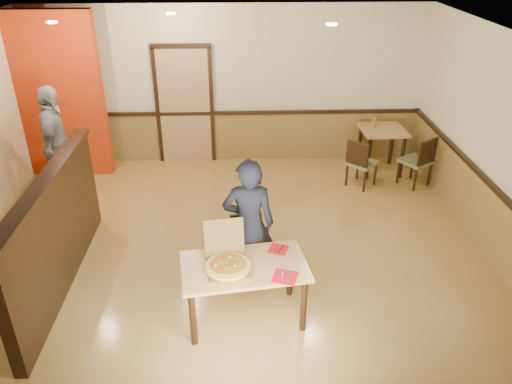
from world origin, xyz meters
TOP-DOWN VIEW (x-y plane):
  - floor at (0.00, 0.00)m, footprint 7.00×7.00m
  - ceiling at (0.00, 0.00)m, footprint 7.00×7.00m
  - wall_back at (0.00, 3.50)m, footprint 7.00×0.00m
  - wainscot_back at (0.00, 3.47)m, footprint 7.00×0.04m
  - chair_rail_back at (0.00, 3.45)m, footprint 7.00×0.06m
  - wainscot_right at (3.47, 0.00)m, footprint 0.04×7.00m
  - chair_rail_right at (3.45, 0.00)m, footprint 0.06×7.00m
  - back_door at (-0.80, 3.46)m, footprint 0.90×0.06m
  - booth_partition at (-2.00, -0.20)m, footprint 0.20×3.10m
  - red_accent_panel at (-2.90, 3.00)m, footprint 1.60×0.20m
  - spot_a at (-2.30, 1.80)m, footprint 0.14×0.14m
  - spot_b at (-0.80, 2.50)m, footprint 0.14×0.14m
  - spot_c at (1.40, 1.50)m, footprint 0.14×0.14m
  - main_table at (0.20, -0.90)m, footprint 1.43×0.95m
  - diner_chair at (0.24, -0.14)m, footprint 0.45×0.45m
  - side_chair_left at (2.18, 2.25)m, footprint 0.59×0.59m
  - side_chair_right at (3.15, 2.24)m, footprint 0.60×0.60m
  - side_table at (2.67, 2.84)m, footprint 0.78×0.78m
  - diner at (0.26, -0.28)m, footprint 0.61×0.40m
  - passerby at (-2.68, 2.07)m, footprint 0.62×1.14m
  - pizza_box at (0.02, -0.93)m, footprint 0.50×0.57m
  - pizza at (0.03, -0.97)m, footprint 0.62×0.62m
  - napkin_near at (0.61, -1.12)m, footprint 0.30×0.30m
  - napkin_far at (0.58, -0.62)m, footprint 0.26×0.26m
  - condiment at (2.53, 2.95)m, footprint 0.06×0.06m

SIDE VIEW (x-z plane):
  - floor at x=0.00m, z-range 0.00..0.00m
  - wainscot_back at x=0.00m, z-range 0.00..0.90m
  - wainscot_right at x=3.47m, z-range 0.00..0.90m
  - diner_chair at x=0.24m, z-range 0.04..0.87m
  - side_chair_left at x=2.18m, z-range 0.04..0.88m
  - side_chair_right at x=3.15m, z-range 0.04..0.92m
  - main_table at x=0.20m, z-range 0.25..0.97m
  - side_table at x=2.67m, z-range 0.22..1.03m
  - napkin_far at x=0.58m, z-range 0.71..0.73m
  - napkin_near at x=0.61m, z-range 0.71..0.73m
  - booth_partition at x=-2.00m, z-range 0.01..1.46m
  - pizza at x=0.03m, z-range 0.75..0.78m
  - pizza_box at x=0.02m, z-range 0.55..1.00m
  - diner at x=0.26m, z-range 0.00..1.67m
  - condiment at x=2.53m, z-range 0.81..0.96m
  - chair_rail_back at x=0.00m, z-range 0.89..0.95m
  - chair_rail_right at x=3.45m, z-range 0.89..0.95m
  - passerby at x=-2.68m, z-range 0.00..1.84m
  - back_door at x=-0.80m, z-range 0.00..2.10m
  - red_accent_panel at x=-2.90m, z-range 0.01..2.79m
  - wall_back at x=0.00m, z-range -2.10..4.90m
  - spot_a at x=-2.30m, z-range 2.77..2.79m
  - spot_b at x=-0.80m, z-range 2.77..2.79m
  - spot_c at x=1.40m, z-range 2.77..2.79m
  - ceiling at x=0.00m, z-range 2.80..2.80m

